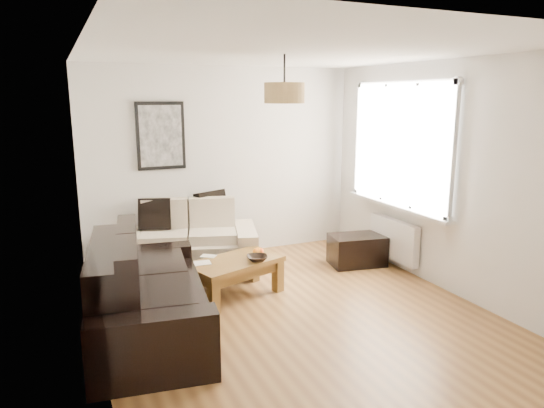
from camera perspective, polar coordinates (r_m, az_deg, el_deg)
name	(u,v)px	position (r m, az deg, el deg)	size (l,w,h in m)	color
floor	(296,315)	(5.20, 2.75, -12.70)	(4.50, 4.50, 0.00)	brown
ceiling	(299,51)	(4.73, 3.08, 17.18)	(3.80, 4.50, 0.00)	white
wall_back	(224,163)	(6.86, -5.62, 4.74)	(3.80, 0.04, 2.60)	silver
wall_front	(477,259)	(3.03, 22.56, -5.91)	(3.80, 0.04, 2.60)	silver
wall_left	(90,209)	(4.30, -20.31, -0.49)	(0.04, 4.50, 2.60)	silver
wall_right	(448,178)	(5.89, 19.66, 2.84)	(0.04, 4.50, 2.60)	silver
window_bay	(401,145)	(6.43, 14.69, 6.59)	(0.14, 1.90, 1.60)	white
radiator	(394,239)	(6.63, 13.85, -3.96)	(0.10, 0.90, 0.52)	white
poster	(161,136)	(6.57, -12.72, 7.68)	(0.62, 0.04, 0.87)	black
pendant_shade	(284,93)	(4.98, 1.43, 12.69)	(0.40, 0.40, 0.20)	tan
loveseat_cream	(189,238)	(6.42, -9.54, -3.92)	(1.70, 0.93, 0.84)	beige
sofa_leather	(148,288)	(4.82, -14.09, -9.41)	(2.05, 1.00, 0.89)	black
coffee_table	(235,278)	(5.60, -4.27, -8.50)	(1.03, 0.56, 0.42)	brown
ottoman	(357,250)	(6.69, 9.78, -5.24)	(0.70, 0.45, 0.40)	black
cushion_left	(155,214)	(6.46, -13.37, -1.15)	(0.40, 0.12, 0.40)	black
cushion_right	(212,207)	(6.63, -6.95, -0.40)	(0.44, 0.14, 0.44)	black
fruit_bowl	(257,258)	(5.48, -1.72, -6.26)	(0.23, 0.23, 0.06)	black
orange_a	(258,251)	(5.67, -1.59, -5.49)	(0.09, 0.09, 0.09)	orange
orange_b	(260,251)	(5.67, -1.37, -5.49)	(0.08, 0.08, 0.08)	#F54F14
orange_c	(256,252)	(5.66, -1.81, -5.52)	(0.09, 0.09, 0.09)	orange
papers	(200,263)	(5.45, -8.26, -6.77)	(0.22, 0.16, 0.01)	white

